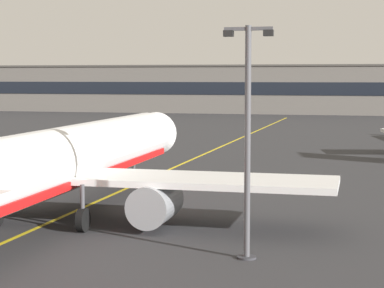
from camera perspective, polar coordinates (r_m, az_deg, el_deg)
The scene contains 5 objects.
taxiway_centreline at distance 54.22m, azimuth -4.63°, elevation -3.31°, with size 0.30×180.00×0.01m, color yellow.
airliner_foreground at distance 40.38m, azimuth -11.40°, elevation -1.64°, with size 32.03×41.42×11.65m.
apron_lamp_post at distance 31.60m, azimuth 4.58°, elevation 0.54°, with size 2.24×0.90×10.63m.
safety_cone_by_nose_gear at distance 55.59m, azimuth -2.67°, elevation -2.81°, with size 0.44×0.44×0.55m.
terminal_building at distance 159.33m, azimuth 5.02°, elevation 4.52°, with size 150.36×12.40×10.89m.
Camera 1 is at (16.48, -20.97, 8.38)m, focal length 65.08 mm.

